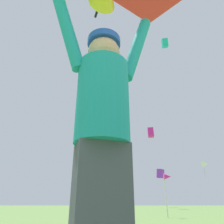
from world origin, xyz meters
The scene contains 6 objects.
kite_flyer_person centered at (-0.27, 0.24, 0.94)m, with size 0.79×0.43×1.92m.
distant_kite_teal_high_left centered at (4.42, 14.47, 14.29)m, with size 0.57×0.75×0.96m.
distant_kite_purple_mid_left centered at (6.29, 31.41, 4.59)m, with size 1.24×1.18×1.37m.
distant_kite_white_overhead_distant centered at (11.17, 27.22, 5.10)m, with size 1.30×1.19×2.06m.
distant_kite_magenta_far_center centered at (3.84, 22.66, 8.18)m, with size 0.75×0.82×1.13m.
marker_flag centered at (1.85, 7.91, 1.41)m, with size 0.30×0.24×1.62m.
Camera 1 is at (-0.18, -0.97, 0.50)m, focal length 33.47 mm.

